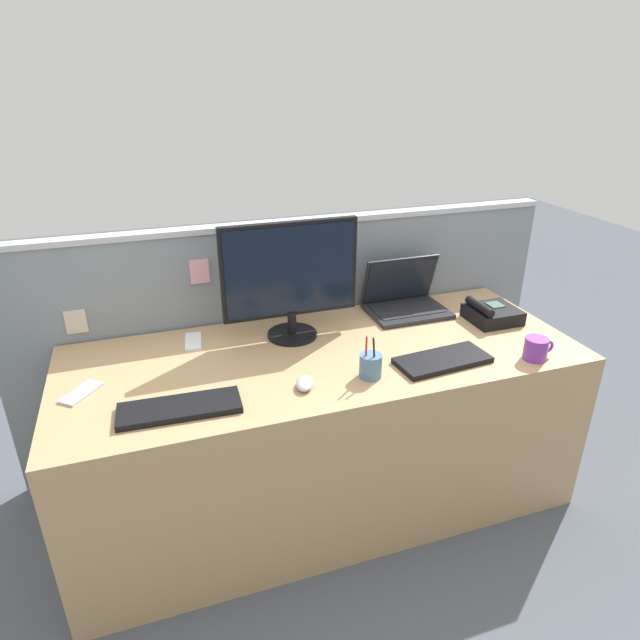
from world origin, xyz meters
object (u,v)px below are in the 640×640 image
keyboard_main (180,408)px  cell_phone_white_slab (193,341)px  desk_phone (491,314)px  keyboard_spare (443,360)px  coffee_mug (536,349)px  computer_mouse_right_hand (305,383)px  cell_phone_silver_slab (81,393)px  pen_cup (371,365)px  desktop_monitor (290,276)px  laptop (404,298)px

keyboard_main → cell_phone_white_slab: (0.10, 0.49, -0.01)m
cell_phone_white_slab → desk_phone: bearing=-2.6°
keyboard_spare → coffee_mug: bearing=-18.6°
computer_mouse_right_hand → cell_phone_silver_slab: size_ratio=0.65×
keyboard_spare → cell_phone_white_slab: size_ratio=2.35×
keyboard_main → computer_mouse_right_hand: (0.43, 0.01, 0.01)m
keyboard_spare → computer_mouse_right_hand: (-0.55, 0.00, 0.01)m
keyboard_main → computer_mouse_right_hand: 0.43m
computer_mouse_right_hand → coffee_mug: (0.90, -0.09, 0.03)m
keyboard_spare → desk_phone: bearing=29.1°
cell_phone_silver_slab → pen_cup: bearing=26.6°
desk_phone → coffee_mug: size_ratio=1.66×
desk_phone → keyboard_main: desk_phone is taller
desktop_monitor → cell_phone_silver_slab: bearing=-165.8°
coffee_mug → computer_mouse_right_hand: bearing=174.5°
desk_phone → computer_mouse_right_hand: (-0.95, -0.27, -0.02)m
coffee_mug → desk_phone: bearing=82.5°
coffee_mug → cell_phone_silver_slab: bearing=169.9°
computer_mouse_right_hand → cell_phone_white_slab: 0.58m
keyboard_spare → pen_cup: pen_cup is taller
keyboard_main → cell_phone_silver_slab: keyboard_main is taller
desktop_monitor → cell_phone_silver_slab: 0.88m
cell_phone_silver_slab → coffee_mug: (1.65, -0.29, 0.04)m
laptop → cell_phone_white_slab: 0.97m
pen_cup → cell_phone_white_slab: size_ratio=1.12×
desk_phone → keyboard_main: bearing=-168.7°
pen_cup → computer_mouse_right_hand: bearing=178.4°
laptop → computer_mouse_right_hand: 0.81m
keyboard_main → coffee_mug: bearing=-0.6°
keyboard_main → pen_cup: pen_cup is taller
pen_cup → cell_phone_white_slab: (-0.58, 0.49, -0.04)m
computer_mouse_right_hand → coffee_mug: bearing=14.6°
cell_phone_white_slab → cell_phone_silver_slab: (-0.41, -0.27, 0.00)m
desktop_monitor → pen_cup: desktop_monitor is taller
keyboard_spare → cell_phone_silver_slab: 1.31m
desk_phone → keyboard_spare: bearing=-146.2°
desk_phone → cell_phone_white_slab: desk_phone is taller
desk_phone → desktop_monitor: bearing=170.6°
cell_phone_white_slab → computer_mouse_right_hand: bearing=-48.8°
cell_phone_white_slab → cell_phone_silver_slab: 0.50m
desktop_monitor → desk_phone: (0.88, -0.15, -0.23)m
laptop → computer_mouse_right_hand: (-0.64, -0.50, -0.04)m
keyboard_main → cell_phone_white_slab: keyboard_main is taller
keyboard_spare → coffee_mug: coffee_mug is taller
computer_mouse_right_hand → keyboard_main: bearing=-158.8°
cell_phone_white_slab → coffee_mug: 1.36m
desktop_monitor → laptop: (0.56, 0.09, -0.21)m
laptop → desk_phone: laptop is taller
keyboard_main → coffee_mug: (1.33, -0.08, 0.03)m
cell_phone_silver_slab → cell_phone_white_slab: bearing=72.3°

